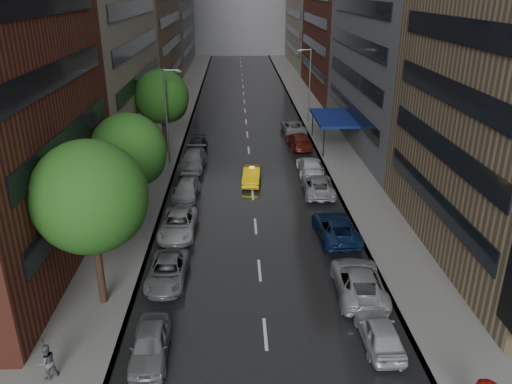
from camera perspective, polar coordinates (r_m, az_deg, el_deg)
road at (r=68.03m, az=-1.22°, el=8.88°), size 14.00×140.00×0.01m
sidewalk_left at (r=68.44m, az=-8.86°, el=8.77°), size 4.00×140.00×0.15m
sidewalk_right at (r=68.78m, az=6.39°, el=8.96°), size 4.00×140.00×0.15m
tree_near at (r=26.05m, az=-18.47°, el=-0.56°), size 5.76×5.76×9.19m
tree_mid at (r=34.98m, az=-14.36°, el=4.55°), size 5.16×5.16×8.22m
tree_far at (r=51.07m, az=-10.72°, el=10.66°), size 5.37×5.37×8.56m
taxi at (r=43.48m, az=-0.48°, el=1.89°), size 1.87×4.31×1.38m
parked_cars_left at (r=38.74m, az=-8.26°, el=-0.97°), size 2.58×35.36×1.60m
parked_cars_right at (r=41.67m, az=7.05°, el=0.89°), size 2.84×42.22×1.60m
ped_black_umbrella at (r=24.18m, az=-22.93°, el=-16.73°), size 1.04×1.02×2.09m
street_lamp_left at (r=47.87m, az=-10.13°, el=8.73°), size 1.74×0.22×9.00m
street_lamp_right at (r=62.76m, az=6.07°, el=12.17°), size 1.74×0.22×9.00m
awning at (r=53.70m, az=8.84°, el=8.37°), size 4.00×8.00×3.12m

